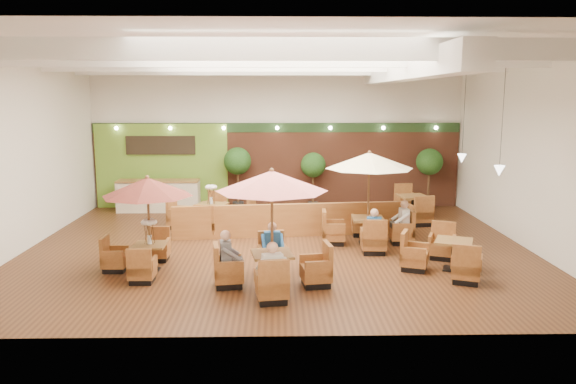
{
  "coord_description": "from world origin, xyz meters",
  "views": [
    {
      "loc": [
        -0.03,
        -15.43,
        4.23
      ],
      "look_at": [
        0.3,
        0.5,
        1.5
      ],
      "focal_mm": 35.0,
      "sensor_mm": 36.0,
      "label": 1
    }
  ],
  "objects_px": {
    "table_3": "(212,215)",
    "diner_4": "(402,218)",
    "booth_divider": "(292,220)",
    "table_1": "(272,207)",
    "diner_2": "(228,253)",
    "diner_3": "(374,226)",
    "table_5": "(413,207)",
    "topiary_2": "(429,164)",
    "table_2": "(369,181)",
    "topiary_0": "(238,163)",
    "table_0": "(146,203)",
    "table_4": "(442,256)",
    "service_counter": "(159,196)",
    "diner_1": "(272,242)",
    "diner_0": "(272,266)",
    "topiary_1": "(313,167)"
  },
  "relations": [
    {
      "from": "table_1",
      "to": "diner_4",
      "type": "distance_m",
      "value": 5.29
    },
    {
      "from": "service_counter",
      "to": "diner_3",
      "type": "height_order",
      "value": "diner_3"
    },
    {
      "from": "table_3",
      "to": "diner_1",
      "type": "bearing_deg",
      "value": -52.48
    },
    {
      "from": "booth_divider",
      "to": "table_3",
      "type": "bearing_deg",
      "value": 151.64
    },
    {
      "from": "topiary_2",
      "to": "diner_0",
      "type": "height_order",
      "value": "topiary_2"
    },
    {
      "from": "table_0",
      "to": "topiary_1",
      "type": "relative_size",
      "value": 1.1
    },
    {
      "from": "table_1",
      "to": "table_3",
      "type": "xyz_separation_m",
      "value": [
        -2.0,
        5.63,
        -1.38
      ]
    },
    {
      "from": "service_counter",
      "to": "diner_1",
      "type": "distance_m",
      "value": 8.57
    },
    {
      "from": "table_3",
      "to": "diner_4",
      "type": "xyz_separation_m",
      "value": [
        5.72,
        -2.03,
        0.33
      ]
    },
    {
      "from": "table_2",
      "to": "diner_0",
      "type": "distance_m",
      "value": 5.44
    },
    {
      "from": "topiary_0",
      "to": "diner_2",
      "type": "distance_m",
      "value": 8.68
    },
    {
      "from": "table_3",
      "to": "diner_3",
      "type": "relative_size",
      "value": 3.59
    },
    {
      "from": "table_5",
      "to": "diner_0",
      "type": "relative_size",
      "value": 3.4
    },
    {
      "from": "diner_2",
      "to": "diner_3",
      "type": "bearing_deg",
      "value": 116.08
    },
    {
      "from": "table_2",
      "to": "diner_2",
      "type": "relative_size",
      "value": 3.23
    },
    {
      "from": "service_counter",
      "to": "table_5",
      "type": "bearing_deg",
      "value": -8.96
    },
    {
      "from": "table_0",
      "to": "table_5",
      "type": "distance_m",
      "value": 9.88
    },
    {
      "from": "table_1",
      "to": "diner_4",
      "type": "xyz_separation_m",
      "value": [
        3.72,
        3.6,
        -1.06
      ]
    },
    {
      "from": "booth_divider",
      "to": "table_5",
      "type": "relative_size",
      "value": 2.53
    },
    {
      "from": "service_counter",
      "to": "table_0",
      "type": "relative_size",
      "value": 1.27
    },
    {
      "from": "topiary_0",
      "to": "diner_4",
      "type": "height_order",
      "value": "topiary_0"
    },
    {
      "from": "table_2",
      "to": "booth_divider",
      "type": "bearing_deg",
      "value": 158.45
    },
    {
      "from": "topiary_2",
      "to": "diner_3",
      "type": "bearing_deg",
      "value": -117.28
    },
    {
      "from": "service_counter",
      "to": "table_5",
      "type": "relative_size",
      "value": 1.05
    },
    {
      "from": "table_1",
      "to": "table_5",
      "type": "bearing_deg",
      "value": 46.4
    },
    {
      "from": "table_1",
      "to": "diner_2",
      "type": "relative_size",
      "value": 3.21
    },
    {
      "from": "table_3",
      "to": "diner_4",
      "type": "height_order",
      "value": "table_3"
    },
    {
      "from": "table_3",
      "to": "diner_0",
      "type": "height_order",
      "value": "table_3"
    },
    {
      "from": "booth_divider",
      "to": "table_1",
      "type": "xyz_separation_m",
      "value": [
        -0.58,
        -4.57,
        1.32
      ]
    },
    {
      "from": "diner_0",
      "to": "diner_2",
      "type": "distance_m",
      "value": 1.39
    },
    {
      "from": "booth_divider",
      "to": "service_counter",
      "type": "bearing_deg",
      "value": 135.62
    },
    {
      "from": "table_2",
      "to": "topiary_1",
      "type": "relative_size",
      "value": 1.25
    },
    {
      "from": "booth_divider",
      "to": "diner_0",
      "type": "height_order",
      "value": "diner_0"
    },
    {
      "from": "table_0",
      "to": "topiary_1",
      "type": "distance_m",
      "value": 8.7
    },
    {
      "from": "service_counter",
      "to": "topiary_1",
      "type": "relative_size",
      "value": 1.39
    },
    {
      "from": "table_2",
      "to": "topiary_0",
      "type": "xyz_separation_m",
      "value": [
        -4.07,
        5.01,
        -0.08
      ]
    },
    {
      "from": "diner_1",
      "to": "diner_0",
      "type": "bearing_deg",
      "value": 83.35
    },
    {
      "from": "service_counter",
      "to": "table_5",
      "type": "distance_m",
      "value": 9.23
    },
    {
      "from": "table_5",
      "to": "topiary_2",
      "type": "distance_m",
      "value": 2.32
    },
    {
      "from": "table_1",
      "to": "topiary_1",
      "type": "relative_size",
      "value": 1.25
    },
    {
      "from": "table_3",
      "to": "topiary_2",
      "type": "bearing_deg",
      "value": 35.11
    },
    {
      "from": "table_0",
      "to": "table_4",
      "type": "distance_m",
      "value": 7.32
    },
    {
      "from": "table_4",
      "to": "topiary_0",
      "type": "distance_m",
      "value": 9.41
    },
    {
      "from": "diner_2",
      "to": "table_5",
      "type": "bearing_deg",
      "value": 131.07
    },
    {
      "from": "diner_3",
      "to": "diner_4",
      "type": "bearing_deg",
      "value": 49.19
    },
    {
      "from": "topiary_1",
      "to": "diner_3",
      "type": "bearing_deg",
      "value": -78.16
    },
    {
      "from": "table_5",
      "to": "diner_0",
      "type": "height_order",
      "value": "diner_0"
    },
    {
      "from": "service_counter",
      "to": "table_3",
      "type": "relative_size",
      "value": 1.05
    },
    {
      "from": "table_5",
      "to": "diner_3",
      "type": "relative_size",
      "value": 3.6
    },
    {
      "from": "diner_1",
      "to": "diner_2",
      "type": "height_order",
      "value": "diner_2"
    }
  ]
}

